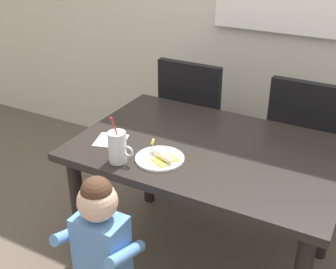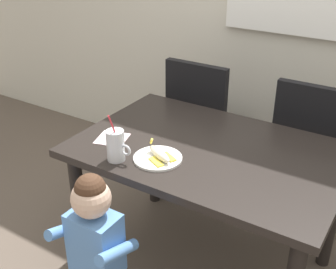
% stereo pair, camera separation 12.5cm
% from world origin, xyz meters
% --- Properties ---
extents(ground_plane, '(24.00, 24.00, 0.00)m').
position_xyz_m(ground_plane, '(0.00, 0.00, 0.00)').
color(ground_plane, brown).
extents(dining_table, '(1.31, 0.87, 0.74)m').
position_xyz_m(dining_table, '(0.00, 0.00, 0.64)').
color(dining_table, black).
rests_on(dining_table, ground).
extents(dining_chair_left, '(0.44, 0.45, 0.96)m').
position_xyz_m(dining_chair_left, '(-0.38, 0.66, 0.54)').
color(dining_chair_left, black).
rests_on(dining_chair_left, ground).
extents(dining_chair_right, '(0.44, 0.44, 0.96)m').
position_xyz_m(dining_chair_right, '(0.34, 0.67, 0.54)').
color(dining_chair_right, black).
rests_on(dining_chair_right, ground).
extents(toddler_standing, '(0.33, 0.24, 0.84)m').
position_xyz_m(toddler_standing, '(-0.23, -0.62, 0.53)').
color(toddler_standing, '#3F4760').
rests_on(toddler_standing, ground).
extents(milk_cup, '(0.13, 0.09, 0.25)m').
position_xyz_m(milk_cup, '(-0.31, -0.33, 0.81)').
color(milk_cup, silver).
rests_on(milk_cup, dining_table).
extents(snack_plate, '(0.23, 0.23, 0.01)m').
position_xyz_m(snack_plate, '(-0.15, -0.23, 0.75)').
color(snack_plate, white).
rests_on(snack_plate, dining_table).
extents(peeled_banana, '(0.17, 0.14, 0.07)m').
position_xyz_m(peeled_banana, '(-0.14, -0.23, 0.78)').
color(peeled_banana, '#F4EAC6').
rests_on(peeled_banana, snack_plate).
extents(paper_napkin, '(0.19, 0.19, 0.00)m').
position_xyz_m(paper_napkin, '(-0.46, -0.18, 0.75)').
color(paper_napkin, silver).
rests_on(paper_napkin, dining_table).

